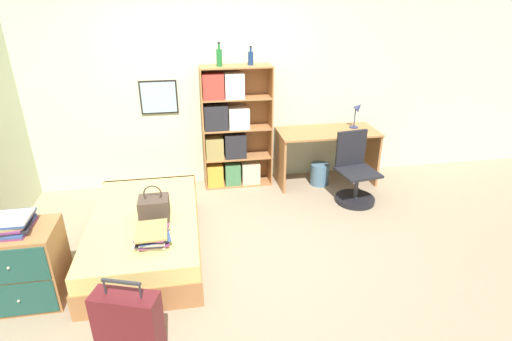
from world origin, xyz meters
name	(u,v)px	position (x,y,z in m)	size (l,w,h in m)	color
ground_plane	(222,243)	(0.00, 0.00, 0.00)	(14.00, 14.00, 0.00)	gray
wall_back	(207,90)	(0.00, 1.65, 1.30)	(10.00, 0.09, 2.60)	beige
bed	(146,233)	(-0.77, 0.02, 0.21)	(1.08, 1.84, 0.42)	#A36B3D
handbag	(154,208)	(-0.65, -0.06, 0.53)	(0.29, 0.24, 0.37)	#47382D
book_stack_on_bed	(153,236)	(-0.65, -0.48, 0.48)	(0.35, 0.38, 0.13)	silver
suitcase	(128,324)	(-0.79, -1.29, 0.27)	(0.52, 0.33, 0.66)	#5B191E
dresser	(25,266)	(-1.72, -0.56, 0.35)	(0.61, 0.50, 0.70)	#A36B3D
magazine_pile_on_dresser	(14,223)	(-1.72, -0.54, 0.76)	(0.31, 0.37, 0.12)	#7A336B
bookcase	(230,132)	(0.27, 1.44, 0.77)	(0.92, 0.31, 1.63)	#A36B3D
bottle_green	(219,57)	(0.16, 1.44, 1.75)	(0.07, 0.07, 0.29)	#1E6B2D
bottle_brown	(251,58)	(0.56, 1.47, 1.72)	(0.07, 0.07, 0.23)	navy
desk	(327,146)	(1.59, 1.29, 0.54)	(1.35, 0.61, 0.76)	#A36B3D
desk_lamp	(357,111)	(2.02, 1.37, 0.99)	(0.17, 0.12, 0.36)	navy
desk_chair	(355,180)	(1.77, 0.70, 0.28)	(0.52, 0.52, 0.89)	black
waste_bin	(319,174)	(1.49, 1.23, 0.15)	(0.26, 0.26, 0.30)	slate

